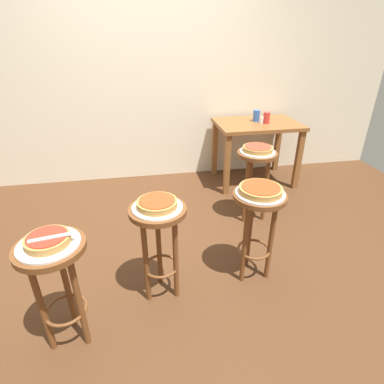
% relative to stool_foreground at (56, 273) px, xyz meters
% --- Properties ---
extents(ground_plane, '(6.00, 6.00, 0.00)m').
position_rel_stool_foreground_xyz_m(ground_plane, '(0.69, 0.74, -0.51)').
color(ground_plane, '#4C2D19').
extents(back_wall, '(6.00, 0.10, 3.00)m').
position_rel_stool_foreground_xyz_m(back_wall, '(0.69, 2.39, 0.99)').
color(back_wall, beige).
rests_on(back_wall, ground_plane).
extents(stool_foreground, '(0.37, 0.37, 0.69)m').
position_rel_stool_foreground_xyz_m(stool_foreground, '(0.00, 0.00, 0.00)').
color(stool_foreground, brown).
rests_on(stool_foreground, ground_plane).
extents(serving_plate_foreground, '(0.32, 0.32, 0.01)m').
position_rel_stool_foreground_xyz_m(serving_plate_foreground, '(0.00, 0.00, 0.19)').
color(serving_plate_foreground, silver).
rests_on(serving_plate_foreground, stool_foreground).
extents(pizza_foreground, '(0.23, 0.23, 0.05)m').
position_rel_stool_foreground_xyz_m(pizza_foreground, '(0.00, 0.00, 0.22)').
color(pizza_foreground, '#B78442').
rests_on(pizza_foreground, serving_plate_foreground).
extents(stool_middle, '(0.37, 0.37, 0.69)m').
position_rel_stool_foreground_xyz_m(stool_middle, '(0.58, 0.28, 0.00)').
color(stool_middle, brown).
rests_on(stool_middle, ground_plane).
extents(serving_plate_middle, '(0.32, 0.32, 0.01)m').
position_rel_stool_foreground_xyz_m(serving_plate_middle, '(0.58, 0.28, 0.19)').
color(serving_plate_middle, white).
rests_on(serving_plate_middle, stool_middle).
extents(pizza_middle, '(0.25, 0.25, 0.05)m').
position_rel_stool_foreground_xyz_m(pizza_middle, '(0.58, 0.28, 0.22)').
color(pizza_middle, '#B78442').
rests_on(pizza_middle, serving_plate_middle).
extents(stool_leftside, '(0.37, 0.37, 0.69)m').
position_rel_stool_foreground_xyz_m(stool_leftside, '(1.28, 0.34, 0.00)').
color(stool_leftside, brown).
rests_on(stool_leftside, ground_plane).
extents(serving_plate_leftside, '(0.34, 0.34, 0.01)m').
position_rel_stool_foreground_xyz_m(serving_plate_leftside, '(1.28, 0.34, 0.19)').
color(serving_plate_leftside, silver).
rests_on(serving_plate_leftside, stool_leftside).
extents(pizza_leftside, '(0.29, 0.29, 0.05)m').
position_rel_stool_foreground_xyz_m(pizza_leftside, '(1.28, 0.34, 0.22)').
color(pizza_leftside, '#B78442').
rests_on(pizza_leftside, serving_plate_leftside).
extents(stool_rear, '(0.37, 0.37, 0.69)m').
position_rel_stool_foreground_xyz_m(stool_rear, '(1.56, 1.12, 0.00)').
color(stool_rear, brown).
rests_on(stool_rear, ground_plane).
extents(serving_plate_rear, '(0.32, 0.32, 0.01)m').
position_rel_stool_foreground_xyz_m(serving_plate_rear, '(1.56, 1.12, 0.19)').
color(serving_plate_rear, white).
rests_on(serving_plate_rear, stool_rear).
extents(pizza_rear, '(0.27, 0.27, 0.05)m').
position_rel_stool_foreground_xyz_m(pizza_rear, '(1.56, 1.12, 0.22)').
color(pizza_rear, '#B78442').
rests_on(pizza_rear, serving_plate_rear).
extents(dining_table, '(0.95, 0.67, 0.74)m').
position_rel_stool_foreground_xyz_m(dining_table, '(1.88, 1.95, 0.11)').
color(dining_table, brown).
rests_on(dining_table, ground_plane).
extents(cup_near_edge, '(0.08, 0.08, 0.13)m').
position_rel_stool_foreground_xyz_m(cup_near_edge, '(1.96, 1.90, 0.30)').
color(cup_near_edge, red).
rests_on(cup_near_edge, dining_table).
extents(cup_far_edge, '(0.08, 0.08, 0.13)m').
position_rel_stool_foreground_xyz_m(cup_far_edge, '(1.88, 2.01, 0.30)').
color(cup_far_edge, '#3360B2').
rests_on(cup_far_edge, dining_table).
extents(condiment_shaker, '(0.04, 0.04, 0.08)m').
position_rel_stool_foreground_xyz_m(condiment_shaker, '(1.90, 1.90, 0.27)').
color(condiment_shaker, white).
rests_on(condiment_shaker, dining_table).
extents(pizza_server_knife, '(0.22, 0.06, 0.01)m').
position_rel_stool_foreground_xyz_m(pizza_server_knife, '(0.03, -0.02, 0.25)').
color(pizza_server_knife, silver).
rests_on(pizza_server_knife, pizza_foreground).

